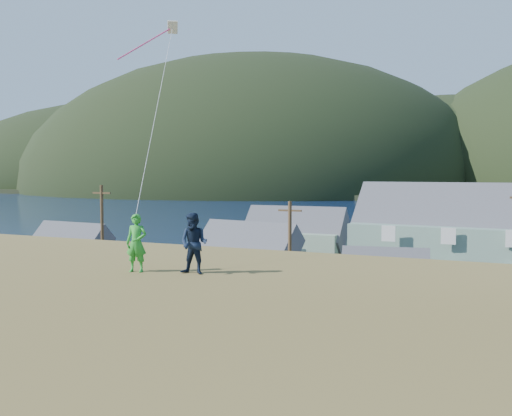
{
  "coord_description": "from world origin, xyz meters",
  "views": [
    {
      "loc": [
        11.53,
        -33.27,
        10.26
      ],
      "look_at": [
        2.13,
        -11.84,
        8.8
      ],
      "focal_mm": 40.0,
      "sensor_mm": 36.0,
      "label": 1
    }
  ],
  "objects_px": {
    "wharf": "(358,247)",
    "kite_flyer_navy": "(194,244)",
    "shed_palegreen_far": "(295,237)",
    "shed_teal": "(67,253)",
    "kite_flyer_green": "(136,243)",
    "shed_white": "(385,279)",
    "shed_palegreen_near": "(246,257)"
  },
  "relations": [
    {
      "from": "wharf",
      "to": "kite_flyer_navy",
      "type": "xyz_separation_m",
      "value": [
        8.97,
        -58.4,
        7.67
      ]
    },
    {
      "from": "kite_flyer_navy",
      "to": "shed_palegreen_far",
      "type": "bearing_deg",
      "value": 101.77
    },
    {
      "from": "wharf",
      "to": "shed_teal",
      "type": "xyz_separation_m",
      "value": [
        -21.3,
        -30.37,
        1.99
      ]
    },
    {
      "from": "shed_palegreen_far",
      "to": "kite_flyer_navy",
      "type": "height_order",
      "value": "kite_flyer_navy"
    },
    {
      "from": "wharf",
      "to": "shed_teal",
      "type": "relative_size",
      "value": 2.97
    },
    {
      "from": "shed_palegreen_far",
      "to": "kite_flyer_green",
      "type": "xyz_separation_m",
      "value": [
        11.45,
        -46.25,
        5.14
      ]
    },
    {
      "from": "shed_white",
      "to": "kite_flyer_navy",
      "type": "distance_m",
      "value": 29.74
    },
    {
      "from": "kite_flyer_green",
      "to": "kite_flyer_navy",
      "type": "height_order",
      "value": "kite_flyer_navy"
    },
    {
      "from": "wharf",
      "to": "shed_palegreen_near",
      "type": "relative_size",
      "value": 2.48
    },
    {
      "from": "wharf",
      "to": "kite_flyer_green",
      "type": "height_order",
      "value": "kite_flyer_green"
    },
    {
      "from": "shed_palegreen_near",
      "to": "kite_flyer_green",
      "type": "height_order",
      "value": "kite_flyer_green"
    },
    {
      "from": "shed_palegreen_near",
      "to": "kite_flyer_navy",
      "type": "distance_m",
      "value": 34.44
    },
    {
      "from": "shed_teal",
      "to": "shed_palegreen_far",
      "type": "xyz_separation_m",
      "value": [
        17.02,
        17.83,
        0.52
      ]
    },
    {
      "from": "wharf",
      "to": "shed_teal",
      "type": "height_order",
      "value": "shed_teal"
    },
    {
      "from": "shed_palegreen_near",
      "to": "kite_flyer_navy",
      "type": "bearing_deg",
      "value": -57.6
    },
    {
      "from": "shed_teal",
      "to": "shed_white",
      "type": "bearing_deg",
      "value": 7.25
    },
    {
      "from": "shed_teal",
      "to": "shed_palegreen_near",
      "type": "distance_m",
      "value": 17.82
    },
    {
      "from": "shed_white",
      "to": "kite_flyer_green",
      "type": "height_order",
      "value": "kite_flyer_green"
    },
    {
      "from": "wharf",
      "to": "shed_palegreen_near",
      "type": "distance_m",
      "value": 27.25
    },
    {
      "from": "shed_palegreen_near",
      "to": "kite_flyer_navy",
      "type": "height_order",
      "value": "kite_flyer_navy"
    },
    {
      "from": "shed_teal",
      "to": "kite_flyer_green",
      "type": "bearing_deg",
      "value": -39.75
    },
    {
      "from": "shed_white",
      "to": "kite_flyer_navy",
      "type": "xyz_separation_m",
      "value": [
        -0.18,
        -29.11,
        6.06
      ]
    },
    {
      "from": "shed_palegreen_near",
      "to": "kite_flyer_navy",
      "type": "xyz_separation_m",
      "value": [
        12.79,
        -31.5,
        5.5
      ]
    },
    {
      "from": "kite_flyer_green",
      "to": "wharf",
      "type": "bearing_deg",
      "value": 84.71
    },
    {
      "from": "shed_white",
      "to": "kite_flyer_green",
      "type": "relative_size",
      "value": 4.09
    },
    {
      "from": "kite_flyer_green",
      "to": "kite_flyer_navy",
      "type": "distance_m",
      "value": 1.84
    },
    {
      "from": "kite_flyer_navy",
      "to": "shed_palegreen_near",
      "type": "bearing_deg",
      "value": 107.75
    },
    {
      "from": "shed_palegreen_far",
      "to": "kite_flyer_green",
      "type": "distance_m",
      "value": 47.92
    },
    {
      "from": "shed_teal",
      "to": "shed_palegreen_near",
      "type": "height_order",
      "value": "shed_palegreen_near"
    },
    {
      "from": "kite_flyer_green",
      "to": "shed_palegreen_far",
      "type": "bearing_deg",
      "value": 91.66
    },
    {
      "from": "shed_palegreen_near",
      "to": "shed_palegreen_far",
      "type": "bearing_deg",
      "value": 102.15
    },
    {
      "from": "shed_white",
      "to": "shed_palegreen_near",
      "type": "bearing_deg",
      "value": 159.78
    }
  ]
}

